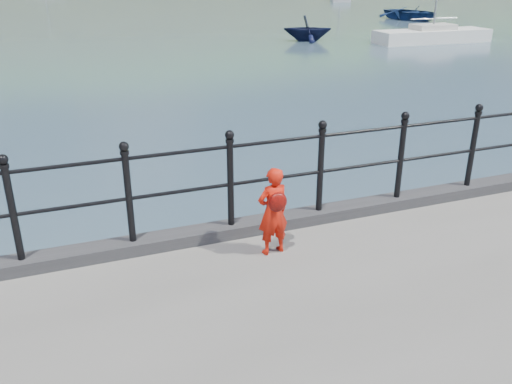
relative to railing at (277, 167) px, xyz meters
name	(u,v)px	position (x,y,z in m)	size (l,w,h in m)	color
ground	(271,288)	(0.00, 0.15, -1.82)	(600.00, 600.00, 0.00)	#2D4251
kerb	(276,222)	(0.00, 0.00, -0.75)	(60.00, 0.30, 0.15)	#28282B
railing	(277,167)	(0.00, 0.00, 0.00)	(18.11, 0.11, 1.20)	black
far_shore	(143,31)	(38.34, 239.56, -24.39)	(830.00, 200.00, 156.00)	#333A21
child	(273,211)	(-0.29, -0.59, -0.29)	(0.41, 0.33, 1.05)	red
launch_blue	(412,13)	(25.52, 32.48, -1.29)	(3.71, 5.20, 1.08)	navy
launch_navy	(308,28)	(11.87, 23.50, -1.11)	(2.34, 2.71, 1.43)	black
sailboat_near	(432,36)	(18.32, 20.52, -1.48)	(6.86, 2.13, 9.27)	white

